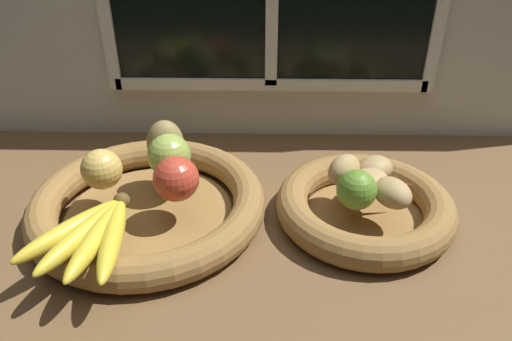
{
  "coord_description": "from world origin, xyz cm",
  "views": [
    {
      "loc": [
        -1.06,
        -67.55,
        49.91
      ],
      "look_at": [
        -2.42,
        -1.88,
        9.28
      ],
      "focal_mm": 34.37,
      "sensor_mm": 36.0,
      "label": 1
    }
  ],
  "objects_px": {
    "fruit_bowl_right": "(365,207)",
    "lime_near": "(357,190)",
    "pear_brown": "(166,144)",
    "potato_small": "(392,193)",
    "chili_pepper": "(378,187)",
    "banana_bunch_front": "(91,234)",
    "potato_oblong": "(344,170)",
    "apple_green_back": "(169,155)",
    "potato_back": "(375,168)",
    "apple_red_right": "(176,179)",
    "fruit_bowl_left": "(148,204)",
    "apple_golden_left": "(102,169)",
    "potato_large": "(368,182)"
  },
  "relations": [
    {
      "from": "apple_golden_left",
      "to": "potato_back",
      "type": "xyz_separation_m",
      "value": [
        0.45,
        0.03,
        -0.01
      ]
    },
    {
      "from": "chili_pepper",
      "to": "apple_golden_left",
      "type": "bearing_deg",
      "value": 170.41
    },
    {
      "from": "potato_small",
      "to": "fruit_bowl_right",
      "type": "bearing_deg",
      "value": 135.0
    },
    {
      "from": "apple_red_right",
      "to": "banana_bunch_front",
      "type": "height_order",
      "value": "apple_red_right"
    },
    {
      "from": "lime_near",
      "to": "banana_bunch_front",
      "type": "bearing_deg",
      "value": -166.23
    },
    {
      "from": "apple_green_back",
      "to": "potato_back",
      "type": "distance_m",
      "value": 0.35
    },
    {
      "from": "apple_golden_left",
      "to": "potato_oblong",
      "type": "bearing_deg",
      "value": 2.55
    },
    {
      "from": "fruit_bowl_right",
      "to": "apple_red_right",
      "type": "height_order",
      "value": "apple_red_right"
    },
    {
      "from": "apple_golden_left",
      "to": "lime_near",
      "type": "height_order",
      "value": "apple_golden_left"
    },
    {
      "from": "potato_back",
      "to": "lime_near",
      "type": "height_order",
      "value": "lime_near"
    },
    {
      "from": "apple_golden_left",
      "to": "fruit_bowl_right",
      "type": "bearing_deg",
      "value": -1.31
    },
    {
      "from": "apple_green_back",
      "to": "potato_oblong",
      "type": "distance_m",
      "value": 0.29
    },
    {
      "from": "chili_pepper",
      "to": "apple_green_back",
      "type": "bearing_deg",
      "value": 163.33
    },
    {
      "from": "apple_red_right",
      "to": "potato_large",
      "type": "bearing_deg",
      "value": 3.93
    },
    {
      "from": "apple_green_back",
      "to": "potato_oblong",
      "type": "height_order",
      "value": "apple_green_back"
    },
    {
      "from": "fruit_bowl_left",
      "to": "fruit_bowl_right",
      "type": "relative_size",
      "value": 1.33
    },
    {
      "from": "potato_large",
      "to": "chili_pepper",
      "type": "xyz_separation_m",
      "value": [
        0.02,
        0.0,
        -0.01
      ]
    },
    {
      "from": "fruit_bowl_right",
      "to": "lime_near",
      "type": "xyz_separation_m",
      "value": [
        -0.03,
        -0.04,
        0.06
      ]
    },
    {
      "from": "pear_brown",
      "to": "potato_large",
      "type": "distance_m",
      "value": 0.35
    },
    {
      "from": "potato_oblong",
      "to": "lime_near",
      "type": "height_order",
      "value": "lime_near"
    },
    {
      "from": "potato_oblong",
      "to": "potato_back",
      "type": "xyz_separation_m",
      "value": [
        0.05,
        0.02,
        -0.01
      ]
    },
    {
      "from": "fruit_bowl_right",
      "to": "potato_small",
      "type": "distance_m",
      "value": 0.07
    },
    {
      "from": "fruit_bowl_left",
      "to": "fruit_bowl_right",
      "type": "xyz_separation_m",
      "value": [
        0.36,
        -0.0,
        0.0
      ]
    },
    {
      "from": "pear_brown",
      "to": "potato_small",
      "type": "height_order",
      "value": "pear_brown"
    },
    {
      "from": "pear_brown",
      "to": "lime_near",
      "type": "distance_m",
      "value": 0.33
    },
    {
      "from": "apple_golden_left",
      "to": "chili_pepper",
      "type": "height_order",
      "value": "apple_golden_left"
    },
    {
      "from": "banana_bunch_front",
      "to": "pear_brown",
      "type": "bearing_deg",
      "value": 71.78
    },
    {
      "from": "pear_brown",
      "to": "banana_bunch_front",
      "type": "relative_size",
      "value": 0.45
    },
    {
      "from": "potato_back",
      "to": "lime_near",
      "type": "bearing_deg",
      "value": -118.98
    },
    {
      "from": "apple_golden_left",
      "to": "potato_back",
      "type": "height_order",
      "value": "apple_golden_left"
    },
    {
      "from": "apple_green_back",
      "to": "apple_red_right",
      "type": "distance_m",
      "value": 0.08
    },
    {
      "from": "apple_green_back",
      "to": "lime_near",
      "type": "relative_size",
      "value": 1.18
    },
    {
      "from": "banana_bunch_front",
      "to": "potato_oblong",
      "type": "bearing_deg",
      "value": 23.13
    },
    {
      "from": "potato_small",
      "to": "chili_pepper",
      "type": "xyz_separation_m",
      "value": [
        -0.01,
        0.03,
        -0.01
      ]
    },
    {
      "from": "potato_back",
      "to": "potato_oblong",
      "type": "bearing_deg",
      "value": -164.05
    },
    {
      "from": "lime_near",
      "to": "chili_pepper",
      "type": "xyz_separation_m",
      "value": [
        0.04,
        0.04,
        -0.02
      ]
    },
    {
      "from": "banana_bunch_front",
      "to": "fruit_bowl_right",
      "type": "bearing_deg",
      "value": 17.9
    },
    {
      "from": "pear_brown",
      "to": "potato_large",
      "type": "relative_size",
      "value": 1.18
    },
    {
      "from": "lime_near",
      "to": "chili_pepper",
      "type": "relative_size",
      "value": 0.52
    },
    {
      "from": "lime_near",
      "to": "pear_brown",
      "type": "bearing_deg",
      "value": 159.44
    },
    {
      "from": "apple_red_right",
      "to": "lime_near",
      "type": "height_order",
      "value": "apple_red_right"
    },
    {
      "from": "banana_bunch_front",
      "to": "lime_near",
      "type": "distance_m",
      "value": 0.39
    },
    {
      "from": "apple_red_right",
      "to": "potato_small",
      "type": "relative_size",
      "value": 1.05
    },
    {
      "from": "pear_brown",
      "to": "chili_pepper",
      "type": "distance_m",
      "value": 0.36
    },
    {
      "from": "potato_small",
      "to": "lime_near",
      "type": "relative_size",
      "value": 1.11
    },
    {
      "from": "apple_red_right",
      "to": "potato_oblong",
      "type": "xyz_separation_m",
      "value": [
        0.27,
        0.05,
        -0.01
      ]
    },
    {
      "from": "pear_brown",
      "to": "potato_large",
      "type": "height_order",
      "value": "pear_brown"
    },
    {
      "from": "potato_back",
      "to": "potato_large",
      "type": "height_order",
      "value": "same"
    },
    {
      "from": "pear_brown",
      "to": "potato_small",
      "type": "relative_size",
      "value": 1.26
    },
    {
      "from": "fruit_bowl_right",
      "to": "potato_oblong",
      "type": "xyz_separation_m",
      "value": [
        -0.04,
        0.03,
        0.05
      ]
    }
  ]
}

